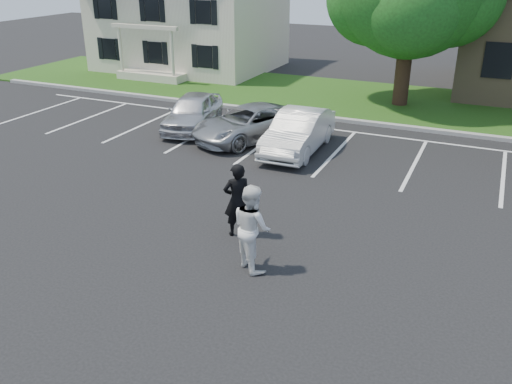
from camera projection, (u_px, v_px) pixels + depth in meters
ground_plane at (239, 255)px, 12.88m from camera, size 90.00×90.00×0.00m
curb at (363, 122)px, 22.87m from camera, size 40.00×0.30×0.15m
grass_strip at (383, 102)px, 26.22m from camera, size 44.00×8.00×0.08m
stall_lines at (380, 150)px, 19.83m from camera, size 34.00×5.36×0.01m
house at (190, 4)px, 32.91m from camera, size 10.30×9.22×7.60m
man_black_suit at (237, 200)px, 13.49m from camera, size 0.83×0.80×1.92m
man_white_shirt at (252, 227)px, 12.04m from camera, size 1.24×1.20×2.01m
car_silver_west at (193, 112)px, 22.01m from camera, size 2.56×4.47×1.43m
car_silver_minivan at (249, 123)px, 20.72m from camera, size 3.90×5.14×1.30m
car_white_sedan at (298, 132)px, 19.44m from camera, size 1.66×4.47×1.46m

